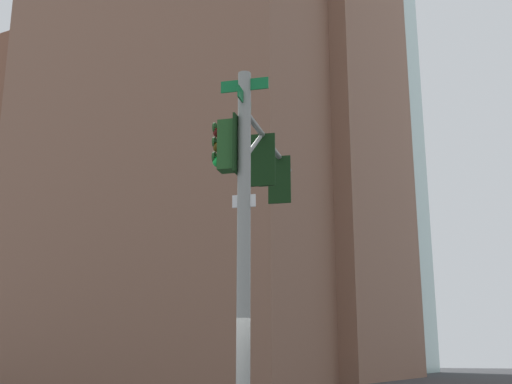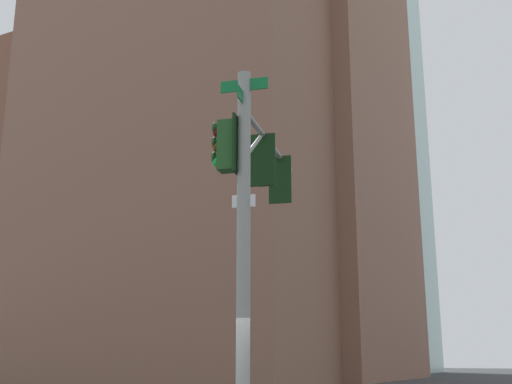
{
  "view_description": "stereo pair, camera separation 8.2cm",
  "coord_description": "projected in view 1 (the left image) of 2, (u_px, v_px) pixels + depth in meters",
  "views": [
    {
      "loc": [
        -5.92,
        9.95,
        1.83
      ],
      "look_at": [
        0.01,
        -1.25,
        5.06
      ],
      "focal_mm": 45.41,
      "sensor_mm": 36.0,
      "label": 1
    },
    {
      "loc": [
        -6.0,
        9.91,
        1.83
      ],
      "look_at": [
        0.01,
        -1.25,
        5.06
      ],
      "focal_mm": 45.41,
      "sensor_mm": 36.0,
      "label": 2
    }
  ],
  "objects": [
    {
      "name": "building_brick_midblock",
      "position": [
        287.0,
        122.0,
        60.76
      ],
      "size": [
        18.75,
        18.61,
        46.37
      ],
      "primitive_type": "cube",
      "color": "#845B47",
      "rests_on": "ground_plane"
    },
    {
      "name": "signal_pole_assembly",
      "position": [
        254.0,
        198.0,
        13.08
      ],
      "size": [
        1.53,
        4.64,
        7.26
      ],
      "rotation": [
        0.0,
        0.0,
        4.95
      ],
      "color": "gray",
      "rests_on": "ground_plane"
    },
    {
      "name": "building_glass_tower",
      "position": [
        291.0,
        96.0,
        75.84
      ],
      "size": [
        23.16,
        32.05,
        62.84
      ],
      "primitive_type": "cube",
      "color": "#9EC6C1",
      "rests_on": "ground_plane"
    },
    {
      "name": "building_brick_farside",
      "position": [
        64.0,
        215.0,
        66.43
      ],
      "size": [
        16.33,
        19.89,
        31.86
      ],
      "primitive_type": "cube",
      "color": "brown",
      "rests_on": "ground_plane"
    },
    {
      "name": "building_brick_nearside",
      "position": [
        188.0,
        110.0,
        52.6
      ],
      "size": [
        23.48,
        16.99,
        42.52
      ],
      "primitive_type": "cube",
      "color": "#845B47",
      "rests_on": "ground_plane"
    }
  ]
}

